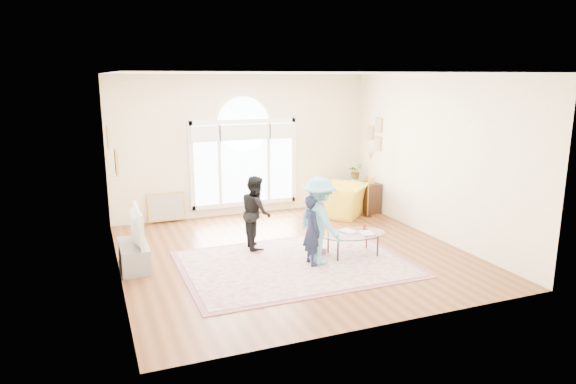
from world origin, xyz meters
name	(u,v)px	position (x,y,z in m)	size (l,w,h in m)	color
ground	(293,253)	(0.00, 0.00, 0.00)	(6.00, 6.00, 0.00)	#542C15
room_shell	(246,148)	(0.01, 2.83, 1.57)	(6.00, 6.00, 6.00)	#F5E4BE
area_rug	(295,264)	(-0.18, -0.55, 0.01)	(3.60, 2.60, 0.02)	#C8B29B
rug_border	(295,264)	(-0.18, -0.55, 0.01)	(3.80, 2.80, 0.01)	#915767
tv_console	(134,256)	(-2.75, 0.30, 0.21)	(0.45, 1.00, 0.42)	gray
television	(132,226)	(-2.74, 0.30, 0.73)	(0.17, 1.06, 0.61)	black
coffee_table	(353,234)	(0.95, -0.52, 0.40)	(1.25, 0.84, 0.54)	silver
armchair	(343,200)	(2.06, 1.97, 0.36)	(1.11, 0.97, 0.72)	yellow
side_cabinet	(369,197)	(2.78, 2.04, 0.35)	(0.40, 0.50, 0.70)	black
floor_lamp	(369,161)	(2.54, 1.68, 1.28)	(0.30, 0.30, 1.51)	black
plant_pedestal	(355,193)	(2.70, 2.59, 0.35)	(0.20, 0.20, 0.70)	white
potted_plant	(355,171)	(2.70, 2.59, 0.89)	(0.34, 0.29, 0.38)	#33722D
leaning_picture	(167,222)	(-1.81, 2.90, 0.00)	(0.80, 0.05, 0.62)	tan
child_navy	(312,230)	(0.08, -0.67, 0.62)	(0.44, 0.29, 1.20)	#171E37
child_black	(256,212)	(-0.53, 0.50, 0.70)	(0.66, 0.52, 1.36)	black
child_pink	(316,215)	(0.39, -0.18, 0.72)	(0.82, 0.34, 1.39)	#EDA3BC
child_blue	(319,221)	(0.21, -0.67, 0.77)	(0.97, 0.56, 1.50)	#5DAAC8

